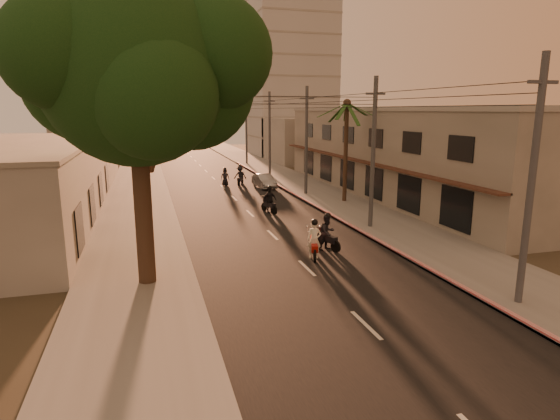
% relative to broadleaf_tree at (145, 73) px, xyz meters
% --- Properties ---
extents(ground, '(160.00, 160.00, 0.00)m').
position_rel_broadleaf_tree_xyz_m(ground, '(6.61, -2.14, -8.48)').
color(ground, '#383023').
rests_on(ground, ground).
extents(road, '(10.00, 140.00, 0.02)m').
position_rel_broadleaf_tree_xyz_m(road, '(6.61, 17.86, -8.47)').
color(road, black).
rests_on(road, ground).
extents(sidewalk_right, '(5.00, 140.00, 0.12)m').
position_rel_broadleaf_tree_xyz_m(sidewalk_right, '(14.11, 17.86, -8.42)').
color(sidewalk_right, slate).
rests_on(sidewalk_right, ground).
extents(sidewalk_left, '(5.00, 140.00, 0.12)m').
position_rel_broadleaf_tree_xyz_m(sidewalk_left, '(-0.89, 17.86, -8.42)').
color(sidewalk_left, slate).
rests_on(sidewalk_left, ground).
extents(curb_stripe, '(0.20, 60.00, 0.20)m').
position_rel_broadleaf_tree_xyz_m(curb_stripe, '(11.71, 12.86, -8.38)').
color(curb_stripe, red).
rests_on(curb_stripe, ground).
extents(shophouse_row, '(8.80, 34.20, 7.30)m').
position_rel_broadleaf_tree_xyz_m(shophouse_row, '(20.57, 15.86, -4.83)').
color(shophouse_row, gray).
rests_on(shophouse_row, ground).
extents(left_building, '(8.20, 24.20, 5.20)m').
position_rel_broadleaf_tree_xyz_m(left_building, '(-7.37, 11.86, -5.88)').
color(left_building, '#A29D93').
rests_on(left_building, ground).
extents(distant_tower, '(12.10, 12.10, 28.00)m').
position_rel_broadleaf_tree_xyz_m(distant_tower, '(22.61, 53.86, 5.52)').
color(distant_tower, '#B7B5B2').
rests_on(distant_tower, ground).
extents(broadleaf_tree, '(9.60, 8.70, 12.10)m').
position_rel_broadleaf_tree_xyz_m(broadleaf_tree, '(0.00, 0.00, 0.00)').
color(broadleaf_tree, black).
rests_on(broadleaf_tree, ground).
extents(palm_tree, '(5.00, 5.00, 8.20)m').
position_rel_broadleaf_tree_xyz_m(palm_tree, '(14.61, 13.86, -1.33)').
color(palm_tree, black).
rests_on(palm_tree, ground).
extents(utility_poles, '(1.20, 48.26, 9.00)m').
position_rel_broadleaf_tree_xyz_m(utility_poles, '(12.81, 17.86, -1.94)').
color(utility_poles, '#38383A').
rests_on(utility_poles, ground).
extents(filler_right, '(8.00, 14.00, 6.00)m').
position_rel_broadleaf_tree_xyz_m(filler_right, '(20.61, 42.86, -5.48)').
color(filler_right, '#A29D93').
rests_on(filler_right, ground).
extents(filler_left_near, '(8.00, 14.00, 4.40)m').
position_rel_broadleaf_tree_xyz_m(filler_left_near, '(-7.39, 31.86, -6.28)').
color(filler_left_near, '#A29D93').
rests_on(filler_left_near, ground).
extents(filler_left_far, '(8.00, 14.00, 7.00)m').
position_rel_broadleaf_tree_xyz_m(filler_left_far, '(-7.39, 49.86, -4.98)').
color(filler_left_far, '#A29D93').
rests_on(filler_left_far, ground).
extents(scooter_red, '(1.01, 1.94, 1.96)m').
position_rel_broadleaf_tree_xyz_m(scooter_red, '(7.46, 1.21, -7.60)').
color(scooter_red, black).
rests_on(scooter_red, ground).
extents(scooter_mid_a, '(1.42, 1.88, 1.97)m').
position_rel_broadleaf_tree_xyz_m(scooter_mid_a, '(8.57, 2.33, -7.57)').
color(scooter_mid_a, black).
rests_on(scooter_mid_a, ground).
extents(scooter_mid_b, '(1.33, 1.93, 1.96)m').
position_rel_broadleaf_tree_xyz_m(scooter_mid_b, '(7.98, 11.67, -7.59)').
color(scooter_mid_b, black).
rests_on(scooter_mid_b, ground).
extents(scooter_far_a, '(0.95, 1.78, 1.75)m').
position_rel_broadleaf_tree_xyz_m(scooter_far_a, '(6.98, 24.44, -7.68)').
color(scooter_far_a, black).
rests_on(scooter_far_a, ground).
extents(scooter_far_b, '(1.74, 1.87, 1.98)m').
position_rel_broadleaf_tree_xyz_m(scooter_far_b, '(8.45, 24.45, -7.56)').
color(scooter_far_b, black).
rests_on(scooter_far_b, ground).
extents(parked_car, '(1.87, 4.04, 1.27)m').
position_rel_broadleaf_tree_xyz_m(parked_car, '(10.28, 22.34, -7.84)').
color(parked_car, '#92969A').
rests_on(parked_car, ground).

